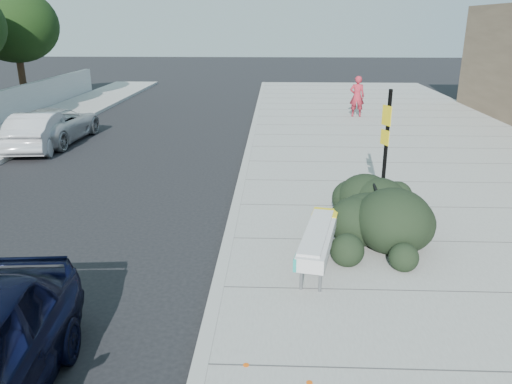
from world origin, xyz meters
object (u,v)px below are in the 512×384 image
suv_silver (55,125)px  pedestrian (357,96)px  wagon_silver (40,130)px  bench (319,238)px  sign_post (386,143)px  bike_rack (374,202)px

suv_silver → pedestrian: bearing=-156.0°
pedestrian → wagon_silver: bearing=31.5°
bench → suv_silver: bearing=143.8°
bench → sign_post: size_ratio=0.86×
bench → bike_rack: size_ratio=2.53×
sign_post → wagon_silver: sign_post is taller
suv_silver → bike_rack: bearing=143.1°
sign_post → wagon_silver: bearing=127.8°
bike_rack → sign_post: bearing=74.5°
bike_rack → sign_post: (0.44, 1.29, 1.01)m
sign_post → suv_silver: 13.16m
suv_silver → pedestrian: size_ratio=2.48×
bike_rack → bench: bearing=-121.9°
sign_post → suv_silver: sign_post is taller
sign_post → suv_silver: (-10.99, 7.17, -1.08)m
bench → bike_rack: (1.32, 1.88, 0.01)m
bench → pedestrian: (2.96, 15.29, 0.38)m
bike_rack → suv_silver: 13.52m
bench → sign_post: 3.76m
bike_rack → wagon_silver: bearing=148.7°
wagon_silver → pedestrian: size_ratio=2.19×
wagon_silver → pedestrian: bearing=-159.6°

